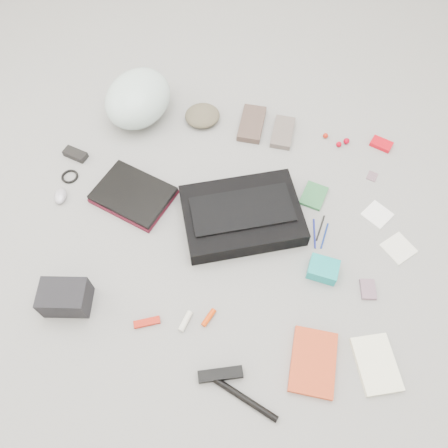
# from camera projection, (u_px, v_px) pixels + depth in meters

# --- Properties ---
(ground_plane) EXTENTS (4.00, 4.00, 0.00)m
(ground_plane) POSITION_uv_depth(u_px,v_px,m) (224.00, 230.00, 1.84)
(ground_plane) COLOR gray
(messenger_bag) EXTENTS (0.57, 0.48, 0.08)m
(messenger_bag) POSITION_uv_depth(u_px,v_px,m) (242.00, 215.00, 1.82)
(messenger_bag) COLOR black
(messenger_bag) RESTS_ON ground_plane
(bag_flap) EXTENTS (0.45, 0.32, 0.01)m
(bag_flap) POSITION_uv_depth(u_px,v_px,m) (242.00, 209.00, 1.79)
(bag_flap) COLOR black
(bag_flap) RESTS_ON messenger_bag
(laptop_sleeve) EXTENTS (0.38, 0.34, 0.02)m
(laptop_sleeve) POSITION_uv_depth(u_px,v_px,m) (134.00, 196.00, 1.91)
(laptop_sleeve) COLOR #571121
(laptop_sleeve) RESTS_ON ground_plane
(laptop) EXTENTS (0.38, 0.33, 0.02)m
(laptop) POSITION_uv_depth(u_px,v_px,m) (133.00, 193.00, 1.89)
(laptop) COLOR black
(laptop) RESTS_ON laptop_sleeve
(bike_helmet) EXTENTS (0.38, 0.43, 0.22)m
(bike_helmet) POSITION_uv_depth(u_px,v_px,m) (138.00, 98.00, 2.07)
(bike_helmet) COLOR silver
(bike_helmet) RESTS_ON ground_plane
(beanie) EXTENTS (0.21, 0.21, 0.06)m
(beanie) POSITION_uv_depth(u_px,v_px,m) (202.00, 116.00, 2.13)
(beanie) COLOR brown
(beanie) RESTS_ON ground_plane
(mitten_left) EXTENTS (0.12, 0.23, 0.03)m
(mitten_left) POSITION_uv_depth(u_px,v_px,m) (252.00, 124.00, 2.12)
(mitten_left) COLOR brown
(mitten_left) RESTS_ON ground_plane
(mitten_right) EXTENTS (0.11, 0.20, 0.03)m
(mitten_right) POSITION_uv_depth(u_px,v_px,m) (283.00, 132.00, 2.09)
(mitten_right) COLOR #6A5E59
(mitten_right) RESTS_ON ground_plane
(power_brick) EXTENTS (0.12, 0.08, 0.03)m
(power_brick) POSITION_uv_depth(u_px,v_px,m) (75.00, 154.00, 2.02)
(power_brick) COLOR black
(power_brick) RESTS_ON ground_plane
(cable_coil) EXTENTS (0.09, 0.09, 0.01)m
(cable_coil) POSITION_uv_depth(u_px,v_px,m) (70.00, 176.00, 1.97)
(cable_coil) COLOR black
(cable_coil) RESTS_ON ground_plane
(mouse) EXTENTS (0.07, 0.09, 0.03)m
(mouse) POSITION_uv_depth(u_px,v_px,m) (60.00, 196.00, 1.90)
(mouse) COLOR #A29FAF
(mouse) RESTS_ON ground_plane
(camera_bag) EXTENTS (0.19, 0.14, 0.11)m
(camera_bag) POSITION_uv_depth(u_px,v_px,m) (65.00, 298.00, 1.62)
(camera_bag) COLOR black
(camera_bag) RESTS_ON ground_plane
(multitool) EXTENTS (0.10, 0.06, 0.02)m
(multitool) POSITION_uv_depth(u_px,v_px,m) (147.00, 322.00, 1.63)
(multitool) COLOR #AD190A
(multitool) RESTS_ON ground_plane
(toiletry_tube_white) EXTENTS (0.04, 0.08, 0.02)m
(toiletry_tube_white) POSITION_uv_depth(u_px,v_px,m) (185.00, 321.00, 1.62)
(toiletry_tube_white) COLOR silver
(toiletry_tube_white) RESTS_ON ground_plane
(toiletry_tube_orange) EXTENTS (0.05, 0.08, 0.02)m
(toiletry_tube_orange) POSITION_uv_depth(u_px,v_px,m) (209.00, 318.00, 1.63)
(toiletry_tube_orange) COLOR #DB3C07
(toiletry_tube_orange) RESTS_ON ground_plane
(u_lock) EXTENTS (0.16, 0.08, 0.03)m
(u_lock) POSITION_uv_depth(u_px,v_px,m) (220.00, 374.00, 1.52)
(u_lock) COLOR black
(u_lock) RESTS_ON ground_plane
(bike_pump) EXTENTS (0.24, 0.12, 0.02)m
(bike_pump) POSITION_uv_depth(u_px,v_px,m) (244.00, 398.00, 1.49)
(bike_pump) COLOR black
(bike_pump) RESTS_ON ground_plane
(book_red) EXTENTS (0.17, 0.24, 0.02)m
(book_red) POSITION_uv_depth(u_px,v_px,m) (313.00, 362.00, 1.55)
(book_red) COLOR #E04720
(book_red) RESTS_ON ground_plane
(book_white) EXTENTS (0.19, 0.23, 0.02)m
(book_white) POSITION_uv_depth(u_px,v_px,m) (376.00, 364.00, 1.55)
(book_white) COLOR white
(book_white) RESTS_ON ground_plane
(notepad) EXTENTS (0.13, 0.15, 0.01)m
(notepad) POSITION_uv_depth(u_px,v_px,m) (314.00, 196.00, 1.91)
(notepad) COLOR #2B6A3B
(notepad) RESTS_ON ground_plane
(pen_blue) EXTENTS (0.02, 0.14, 0.01)m
(pen_blue) POSITION_uv_depth(u_px,v_px,m) (314.00, 233.00, 1.82)
(pen_blue) COLOR navy
(pen_blue) RESTS_ON ground_plane
(pen_black) EXTENTS (0.04, 0.13, 0.01)m
(pen_black) POSITION_uv_depth(u_px,v_px,m) (320.00, 228.00, 1.84)
(pen_black) COLOR black
(pen_black) RESTS_ON ground_plane
(pen_navy) EXTENTS (0.03, 0.12, 0.01)m
(pen_navy) POSITION_uv_depth(u_px,v_px,m) (325.00, 236.00, 1.82)
(pen_navy) COLOR navy
(pen_navy) RESTS_ON ground_plane
(accordion_wallet) EXTENTS (0.13, 0.11, 0.06)m
(accordion_wallet) POSITION_uv_depth(u_px,v_px,m) (323.00, 269.00, 1.71)
(accordion_wallet) COLOR #129FA0
(accordion_wallet) RESTS_ON ground_plane
(card_deck) EXTENTS (0.06, 0.09, 0.02)m
(card_deck) POSITION_uv_depth(u_px,v_px,m) (368.00, 289.00, 1.69)
(card_deck) COLOR gray
(card_deck) RESTS_ON ground_plane
(napkin_top) EXTENTS (0.15, 0.15, 0.01)m
(napkin_top) POSITION_uv_depth(u_px,v_px,m) (377.00, 214.00, 1.87)
(napkin_top) COLOR white
(napkin_top) RESTS_ON ground_plane
(napkin_bottom) EXTENTS (0.16, 0.16, 0.01)m
(napkin_bottom) POSITION_uv_depth(u_px,v_px,m) (399.00, 248.00, 1.79)
(napkin_bottom) COLOR white
(napkin_bottom) RESTS_ON ground_plane
(lollipop_a) EXTENTS (0.03, 0.03, 0.03)m
(lollipop_a) POSITION_uv_depth(u_px,v_px,m) (326.00, 136.00, 2.08)
(lollipop_a) COLOR #A71B0B
(lollipop_a) RESTS_ON ground_plane
(lollipop_b) EXTENTS (0.03, 0.03, 0.03)m
(lollipop_b) POSITION_uv_depth(u_px,v_px,m) (339.00, 144.00, 2.06)
(lollipop_b) COLOR #B60014
(lollipop_b) RESTS_ON ground_plane
(lollipop_c) EXTENTS (0.03, 0.03, 0.03)m
(lollipop_c) POSITION_uv_depth(u_px,v_px,m) (346.00, 141.00, 2.06)
(lollipop_c) COLOR #A40016
(lollipop_c) RESTS_ON ground_plane
(altoids_tin) EXTENTS (0.11, 0.09, 0.02)m
(altoids_tin) POSITION_uv_depth(u_px,v_px,m) (381.00, 144.00, 2.06)
(altoids_tin) COLOR red
(altoids_tin) RESTS_ON ground_plane
(stamp_sheet) EXTENTS (0.06, 0.06, 0.00)m
(stamp_sheet) POSITION_uv_depth(u_px,v_px,m) (372.00, 176.00, 1.98)
(stamp_sheet) COLOR slate
(stamp_sheet) RESTS_ON ground_plane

